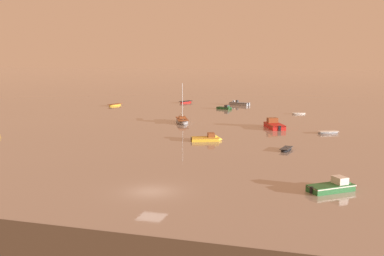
% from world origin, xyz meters
% --- Properties ---
extents(ground_plane, '(800.00, 800.00, 0.00)m').
position_xyz_m(ground_plane, '(0.00, 0.00, 0.00)').
color(ground_plane, gray).
extents(rowboat_moored_1, '(3.14, 4.77, 0.71)m').
position_xyz_m(rowboat_moored_1, '(-21.98, 81.76, 0.19)').
color(rowboat_moored_1, red).
rests_on(rowboat_moored_1, ground).
extents(rowboat_moored_2, '(3.82, 2.95, 0.58)m').
position_xyz_m(rowboat_moored_2, '(15.62, 39.80, 0.16)').
color(rowboat_moored_2, gray).
rests_on(rowboat_moored_2, ground).
extents(rowboat_moored_3, '(1.67, 3.51, 0.53)m').
position_xyz_m(rowboat_moored_3, '(10.37, 23.49, 0.14)').
color(rowboat_moored_3, black).
rests_on(rowboat_moored_3, ground).
extents(rowboat_moored_5, '(2.58, 4.72, 0.71)m').
position_xyz_m(rowboat_moored_5, '(-36.98, 69.09, 0.19)').
color(rowboat_moored_5, gold).
rests_on(rowboat_moored_5, ground).
extents(motorboat_moored_0, '(6.16, 3.64, 2.00)m').
position_xyz_m(motorboat_moored_0, '(-7.68, 80.35, 0.27)').
color(motorboat_moored_0, gray).
rests_on(motorboat_moored_0, ground).
extents(motorboat_moored_1, '(5.15, 4.66, 1.97)m').
position_xyz_m(motorboat_moored_1, '(16.87, 5.46, 0.30)').
color(motorboat_moored_1, '#23602D').
rests_on(motorboat_moored_1, ground).
extents(sailboat_moored_1, '(4.84, 7.38, 7.94)m').
position_xyz_m(sailboat_moored_1, '(-11.33, 45.02, 0.34)').
color(sailboat_moored_1, gray).
rests_on(sailboat_moored_1, ground).
extents(motorboat_moored_2, '(4.32, 2.69, 1.55)m').
position_xyz_m(motorboat_moored_2, '(-8.14, 69.73, 0.23)').
color(motorboat_moored_2, '#23602D').
rests_on(motorboat_moored_2, ground).
extents(rowboat_moored_6, '(3.19, 1.97, 0.48)m').
position_xyz_m(rowboat_moored_6, '(9.17, 64.92, 0.13)').
color(rowboat_moored_6, white).
rests_on(rowboat_moored_6, ground).
extents(motorboat_moored_3, '(4.82, 7.00, 2.53)m').
position_xyz_m(motorboat_moored_3, '(6.07, 43.80, 0.38)').
color(motorboat_moored_3, red).
rests_on(motorboat_moored_3, ground).
extents(motorboat_moored_4, '(5.03, 3.43, 1.81)m').
position_xyz_m(motorboat_moored_4, '(-1.41, 27.59, 0.27)').
color(motorboat_moored_4, gold).
rests_on(motorboat_moored_4, ground).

